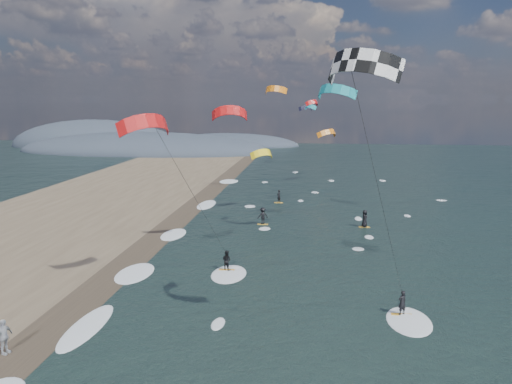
# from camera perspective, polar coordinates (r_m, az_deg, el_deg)

# --- Properties ---
(wet_sand_strip) EXTENTS (3.00, 240.00, 0.00)m
(wet_sand_strip) POSITION_cam_1_polar(r_m,az_deg,el_deg) (35.37, -18.78, -11.41)
(wet_sand_strip) COLOR #382D23
(wet_sand_strip) RESTS_ON ground
(coastal_hills) EXTENTS (80.00, 41.00, 15.00)m
(coastal_hills) POSITION_cam_1_polar(r_m,az_deg,el_deg) (136.52, -13.59, 4.82)
(coastal_hills) COLOR #3D4756
(coastal_hills) RESTS_ON ground
(kitesurfer_near_a) EXTENTS (7.57, 9.18, 15.59)m
(kitesurfer_near_a) POSITION_cam_1_polar(r_m,az_deg,el_deg) (24.56, 12.35, 6.89)
(kitesurfer_near_a) COLOR yellow
(kitesurfer_near_a) RESTS_ON ground
(kitesurfer_near_b) EXTENTS (6.80, 9.08, 12.73)m
(kitesurfer_near_b) POSITION_cam_1_polar(r_m,az_deg,el_deg) (33.30, -8.67, 1.78)
(kitesurfer_near_b) COLOR yellow
(kitesurfer_near_b) RESTS_ON ground
(far_kitesurfers) EXTENTS (11.67, 12.22, 1.83)m
(far_kitesurfers) POSITION_cam_1_polar(r_m,az_deg,el_deg) (53.53, 4.75, -2.44)
(far_kitesurfers) COLOR yellow
(far_kitesurfers) RESTS_ON ground
(bg_kite_field) EXTENTS (12.36, 70.34, 8.57)m
(bg_kite_field) POSITION_cam_1_polar(r_m,az_deg,el_deg) (72.24, 5.45, 9.38)
(bg_kite_field) COLOR red
(bg_kite_field) RESTS_ON ground
(shoreline_surf) EXTENTS (2.40, 79.40, 0.11)m
(shoreline_surf) POSITION_cam_1_polar(r_m,az_deg,el_deg) (38.97, -14.13, -9.10)
(shoreline_surf) COLOR white
(shoreline_surf) RESTS_ON ground
(beach_walker) EXTENTS (0.66, 1.16, 1.87)m
(beach_walker) POSITION_cam_1_polar(r_m,az_deg,el_deg) (29.53, -26.88, -14.55)
(beach_walker) COLOR #B5B8C0
(beach_walker) RESTS_ON ground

